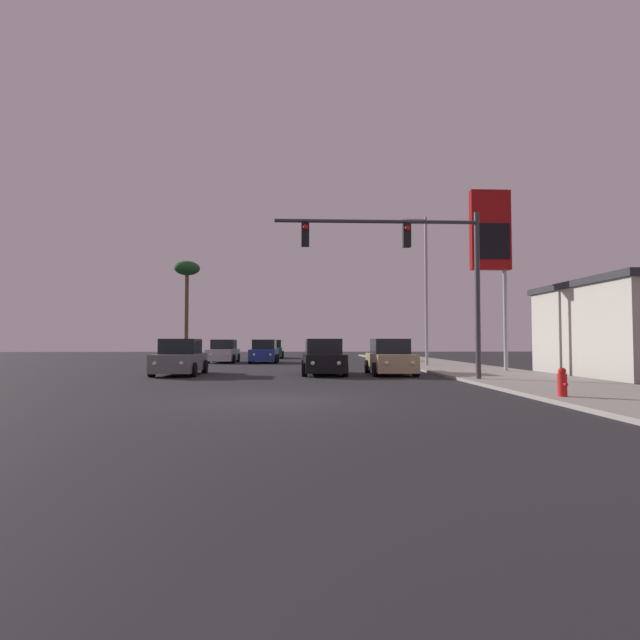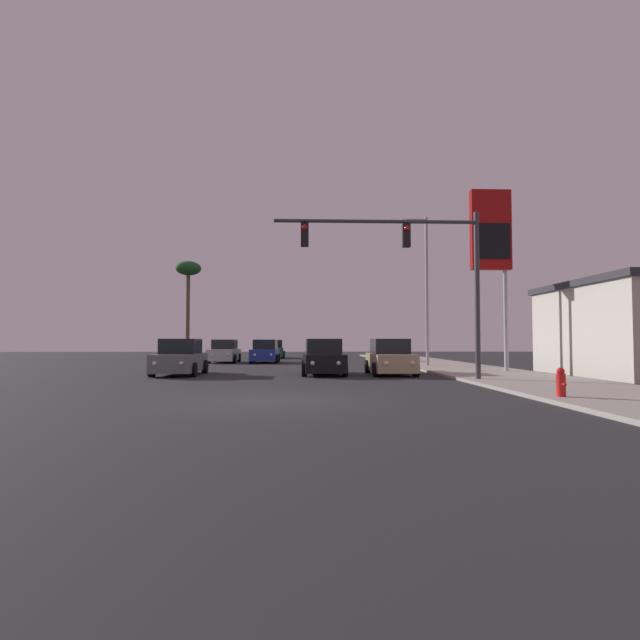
# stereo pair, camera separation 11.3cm
# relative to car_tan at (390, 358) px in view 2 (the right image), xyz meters

# --- Properties ---
(ground_plane) EXTENTS (120.00, 120.00, 0.00)m
(ground_plane) POSITION_rel_car_tan_xyz_m (-4.93, -9.93, -0.76)
(ground_plane) COLOR #28282B
(sidewalk_right) EXTENTS (5.00, 60.00, 0.12)m
(sidewalk_right) POSITION_rel_car_tan_xyz_m (4.57, 0.07, -0.70)
(sidewalk_right) COLOR #9E998E
(sidewalk_right) RESTS_ON ground
(car_tan) EXTENTS (2.04, 4.31, 1.68)m
(car_tan) POSITION_rel_car_tan_xyz_m (0.00, 0.00, 0.00)
(car_tan) COLOR tan
(car_tan) RESTS_ON ground
(car_grey) EXTENTS (2.04, 4.32, 1.68)m
(car_grey) POSITION_rel_car_tan_xyz_m (-9.80, 0.17, 0.00)
(car_grey) COLOR slate
(car_grey) RESTS_ON ground
(car_blue) EXTENTS (2.04, 4.34, 1.68)m
(car_blue) POSITION_rel_car_tan_xyz_m (-6.81, 13.20, 0.00)
(car_blue) COLOR navy
(car_blue) RESTS_ON ground
(car_silver) EXTENTS (2.04, 4.33, 1.68)m
(car_silver) POSITION_rel_car_tan_xyz_m (-9.80, 13.48, 0.00)
(car_silver) COLOR #B7B7BC
(car_silver) RESTS_ON ground
(car_green) EXTENTS (2.04, 4.34, 1.68)m
(car_green) POSITION_rel_car_tan_xyz_m (-6.77, 23.00, 0.00)
(car_green) COLOR #195933
(car_green) RESTS_ON ground
(car_black) EXTENTS (2.04, 4.33, 1.68)m
(car_black) POSITION_rel_car_tan_xyz_m (-3.13, 0.16, 0.00)
(car_black) COLOR black
(car_black) RESTS_ON ground
(traffic_light_mast) EXTENTS (8.00, 0.36, 6.50)m
(traffic_light_mast) POSITION_rel_car_tan_xyz_m (0.35, -4.19, 4.00)
(traffic_light_mast) COLOR #38383D
(traffic_light_mast) RESTS_ON sidewalk_right
(street_lamp) EXTENTS (1.74, 0.24, 9.00)m
(street_lamp) POSITION_rel_car_tan_xyz_m (3.30, 6.56, 4.36)
(street_lamp) COLOR #99999E
(street_lamp) RESTS_ON sidewalk_right
(gas_station_sign) EXTENTS (2.00, 0.42, 9.00)m
(gas_station_sign) POSITION_rel_car_tan_xyz_m (5.27, 1.04, 5.86)
(gas_station_sign) COLOR #99999E
(gas_station_sign) RESTS_ON sidewalk_right
(fire_hydrant) EXTENTS (0.24, 0.34, 0.76)m
(fire_hydrant) POSITION_rel_car_tan_xyz_m (2.66, -10.37, -0.27)
(fire_hydrant) COLOR red
(fire_hydrant) RESTS_ON sidewalk_right
(palm_tree_far) EXTENTS (2.40, 2.40, 9.12)m
(palm_tree_far) POSITION_rel_car_tan_xyz_m (-14.90, 24.07, 7.16)
(palm_tree_far) COLOR brown
(palm_tree_far) RESTS_ON ground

